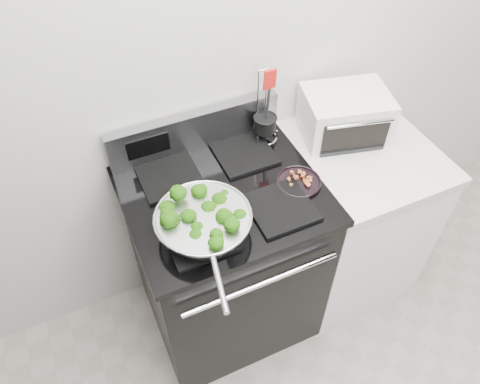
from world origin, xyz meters
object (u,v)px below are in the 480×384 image
gas_range (226,258)px  toaster_oven (345,115)px  utensil_holder (265,127)px  skillet (204,222)px  bacon_plate (299,180)px

gas_range → toaster_oven: toaster_oven is taller
utensil_holder → toaster_oven: utensil_holder is taller
utensil_holder → toaster_oven: (0.36, -0.08, 0.01)m
gas_range → toaster_oven: 0.86m
gas_range → skillet: 0.56m
skillet → toaster_oven: toaster_oven is taller
utensil_holder → toaster_oven: bearing=-14.5°
gas_range → bacon_plate: 0.57m
bacon_plate → toaster_oven: toaster_oven is taller
bacon_plate → utensil_holder: bearing=90.5°
toaster_oven → skillet: bearing=-145.9°
utensil_holder → toaster_oven: 0.37m
bacon_plate → toaster_oven: (0.36, 0.22, 0.06)m
gas_range → utensil_holder: (0.30, 0.22, 0.53)m
gas_range → utensil_holder: utensil_holder is taller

